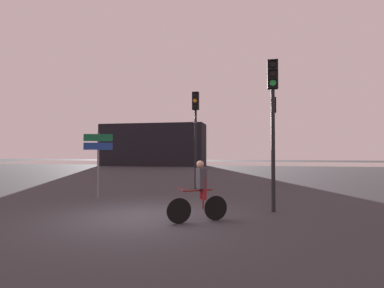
{
  "coord_description": "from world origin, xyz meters",
  "views": [
    {
      "loc": [
        3.14,
        -8.16,
        1.86
      ],
      "look_at": [
        0.5,
        5.0,
        2.2
      ],
      "focal_mm": 28.0,
      "sensor_mm": 36.0,
      "label": 1
    }
  ],
  "objects_px": {
    "distant_building": "(153,145)",
    "traffic_light_far_right": "(273,124)",
    "traffic_light_center": "(196,122)",
    "cyclist": "(200,191)",
    "direction_sign_post": "(98,153)",
    "traffic_light_near_right": "(273,106)"
  },
  "relations": [
    {
      "from": "distant_building",
      "to": "traffic_light_far_right",
      "type": "relative_size",
      "value": 2.73
    },
    {
      "from": "traffic_light_center",
      "to": "distant_building",
      "type": "bearing_deg",
      "value": -63.21
    },
    {
      "from": "distant_building",
      "to": "traffic_light_center",
      "type": "xyz_separation_m",
      "value": [
        10.12,
        -23.16,
        0.6
      ]
    },
    {
      "from": "traffic_light_far_right",
      "to": "cyclist",
      "type": "bearing_deg",
      "value": 80.49
    },
    {
      "from": "traffic_light_far_right",
      "to": "direction_sign_post",
      "type": "relative_size",
      "value": 1.93
    },
    {
      "from": "direction_sign_post",
      "to": "traffic_light_center",
      "type": "bearing_deg",
      "value": -150.73
    },
    {
      "from": "distant_building",
      "to": "traffic_light_center",
      "type": "distance_m",
      "value": 25.28
    },
    {
      "from": "traffic_light_far_right",
      "to": "traffic_light_center",
      "type": "bearing_deg",
      "value": 43.69
    },
    {
      "from": "traffic_light_near_right",
      "to": "traffic_light_far_right",
      "type": "xyz_separation_m",
      "value": [
        0.59,
        8.35,
        0.19
      ]
    },
    {
      "from": "traffic_light_near_right",
      "to": "direction_sign_post",
      "type": "relative_size",
      "value": 1.81
    },
    {
      "from": "direction_sign_post",
      "to": "traffic_light_far_right",
      "type": "bearing_deg",
      "value": -156.75
    },
    {
      "from": "traffic_light_far_right",
      "to": "cyclist",
      "type": "height_order",
      "value": "traffic_light_far_right"
    },
    {
      "from": "direction_sign_post",
      "to": "cyclist",
      "type": "relative_size",
      "value": 1.6
    },
    {
      "from": "traffic_light_near_right",
      "to": "cyclist",
      "type": "distance_m",
      "value": 3.59
    },
    {
      "from": "traffic_light_far_right",
      "to": "traffic_light_near_right",
      "type": "bearing_deg",
      "value": 90.88
    },
    {
      "from": "distant_building",
      "to": "traffic_light_near_right",
      "type": "distance_m",
      "value": 31.37
    },
    {
      "from": "distant_building",
      "to": "traffic_light_far_right",
      "type": "height_order",
      "value": "distant_building"
    },
    {
      "from": "distant_building",
      "to": "traffic_light_far_right",
      "type": "xyz_separation_m",
      "value": [
        14.12,
        -19.95,
        0.71
      ]
    },
    {
      "from": "traffic_light_near_right",
      "to": "traffic_light_far_right",
      "type": "distance_m",
      "value": 8.38
    },
    {
      "from": "traffic_light_near_right",
      "to": "traffic_light_far_right",
      "type": "relative_size",
      "value": 0.94
    },
    {
      "from": "traffic_light_near_right",
      "to": "traffic_light_center",
      "type": "height_order",
      "value": "traffic_light_center"
    },
    {
      "from": "traffic_light_far_right",
      "to": "cyclist",
      "type": "relative_size",
      "value": 3.1
    }
  ]
}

